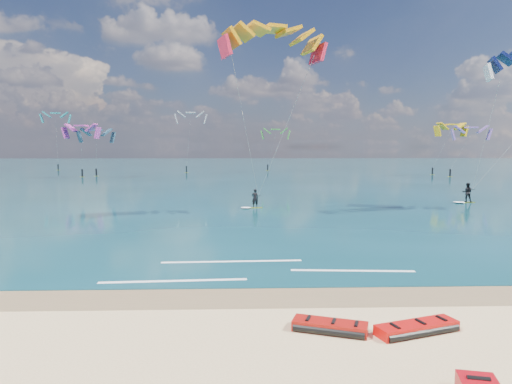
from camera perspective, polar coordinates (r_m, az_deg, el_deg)
ground at (r=53.46m, az=-2.29°, el=-0.22°), size 320.00×320.00×0.00m
wet_sand_strip at (r=17.09m, az=-3.26°, el=-13.02°), size 320.00×2.40×0.01m
sea at (r=117.31m, az=-2.05°, el=3.00°), size 320.00×200.00×0.04m
packed_kite_left at (r=14.87m, az=19.44°, el=-16.28°), size 2.94×1.82×0.36m
packed_kite_mid at (r=14.35m, az=9.20°, el=-16.84°), size 2.58×1.75×0.37m
kitesurfer_main at (r=36.97m, az=0.98°, el=9.64°), size 8.02×8.99×15.57m
kitesurfer_far at (r=46.77m, az=28.36°, el=7.81°), size 9.04×8.56×14.82m
shoreline_foam at (r=20.45m, az=-0.75°, el=-9.74°), size 13.40×3.62×0.01m
distant_kites at (r=89.92m, az=-4.89°, el=5.45°), size 87.29×29.51×12.98m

